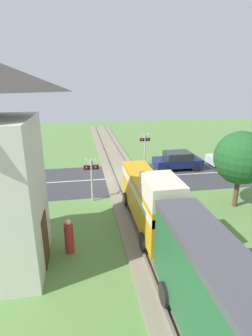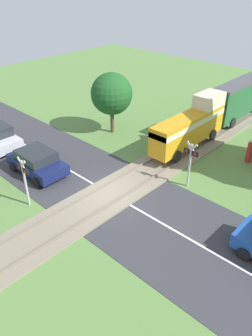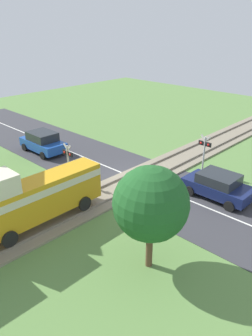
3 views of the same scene
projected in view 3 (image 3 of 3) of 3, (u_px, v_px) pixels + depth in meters
The scene contains 8 objects.
ground_plane at pixel (138, 180), 21.10m from camera, with size 60.00×60.00×0.00m, color #5B8442.
road_surface at pixel (138, 180), 21.10m from camera, with size 48.00×6.40×0.02m.
track_bed at pixel (138, 179), 21.07m from camera, with size 2.80×48.00×0.24m.
car_near_crossing at pixel (218, 185), 18.69m from camera, with size 3.87×2.04×1.48m.
car_far_side at pixel (43, 142), 25.27m from camera, with size 3.95×1.99×1.62m.
crossing_signal_west_approach at pixel (204, 149), 21.12m from camera, with size 0.90×0.18×2.76m.
crossing_signal_east_approach at pixel (68, 159), 19.63m from camera, with size 0.90×0.18×2.76m.
tree_roadside_hedge at pixel (151, 204), 12.51m from camera, with size 2.99×2.99×4.46m.
Camera 3 is at (-12.56, 14.21, 9.32)m, focal length 35.00 mm.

